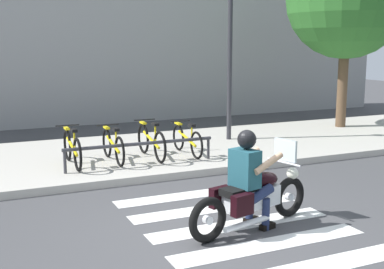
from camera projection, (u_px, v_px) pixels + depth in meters
The scene contains 15 objects.
ground_plane at pixel (211, 229), 7.05m from camera, with size 48.00×48.00×0.00m, color #424244.
sidewalk at pixel (117, 156), 11.34m from camera, with size 24.00×4.40×0.15m, color #B7B2A8.
crosswalk_stripe_0 at pixel (308, 269), 5.81m from camera, with size 2.80×0.40×0.01m, color white.
crosswalk_stripe_1 at pixel (270, 244), 6.52m from camera, with size 2.80×0.40×0.01m, color white.
crosswalk_stripe_2 at pixel (240, 224), 7.24m from camera, with size 2.80×0.40×0.01m, color white.
crosswalk_stripe_3 at pixel (215, 208), 7.96m from camera, with size 2.80×0.40×0.01m, color white.
crosswalk_stripe_4 at pixel (194, 194), 8.68m from camera, with size 2.80×0.40×0.01m, color white.
motorcycle at pixel (253, 197), 7.01m from camera, with size 2.18×0.87×1.20m.
rider at pixel (249, 173), 6.90m from camera, with size 0.72×0.64×1.43m.
bicycle_0 at pixel (72, 148), 10.04m from camera, with size 0.48×1.67×0.79m.
bicycle_1 at pixel (113, 146), 10.38m from camera, with size 0.48×1.59×0.75m.
bicycle_2 at pixel (151, 142), 10.72m from camera, with size 0.48×1.71×0.80m.
bicycle_3 at pixel (187, 140), 11.06m from camera, with size 0.48×1.59×0.72m.
bike_rack at pixel (141, 146), 10.04m from camera, with size 3.12×0.07×0.49m.
street_lamp at pixel (230, 40), 12.49m from camera, with size 0.28×0.28×4.42m.
Camera 1 is at (-3.01, -6.00, 2.57)m, focal length 46.96 mm.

